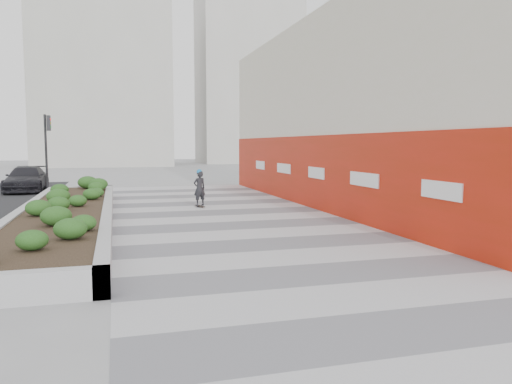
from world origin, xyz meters
TOP-DOWN VIEW (x-y plane):
  - ground at (0.00, 0.00)m, footprint 160.00×160.00m
  - walkway at (0.00, 3.00)m, footprint 8.00×36.00m
  - building at (6.98, 8.98)m, footprint 6.04×24.08m
  - planter at (-5.50, 7.00)m, footprint 3.00×18.00m
  - traffic_signal_near at (-7.23, 17.50)m, footprint 0.33×0.28m
  - distant_bldg_north_l at (-5.00, 55.00)m, footprint 16.00×12.00m
  - distant_bldg_north_r at (15.00, 60.00)m, footprint 14.00×10.00m
  - manhole_cover at (0.50, 3.00)m, footprint 0.44×0.44m
  - skateboarder at (-0.47, 10.03)m, footprint 0.62×0.75m
  - car_dark at (-8.67, 19.85)m, footprint 1.99×4.83m

SIDE VIEW (x-z plane):
  - ground at x=0.00m, z-range 0.00..0.00m
  - manhole_cover at x=0.50m, z-range 0.00..0.01m
  - walkway at x=0.00m, z-range 0.00..0.01m
  - planter at x=-5.50m, z-range -0.03..0.87m
  - car_dark at x=-8.67m, z-range 0.00..1.40m
  - skateboarder at x=-0.47m, z-range 0.01..1.62m
  - traffic_signal_near at x=-7.23m, z-range 0.66..4.86m
  - building at x=6.98m, z-range -0.02..7.98m
  - distant_bldg_north_l at x=-5.00m, z-range 0.00..20.00m
  - distant_bldg_north_r at x=15.00m, z-range 0.00..24.00m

